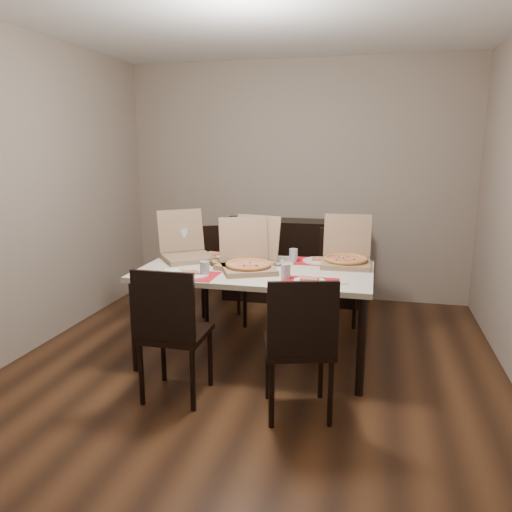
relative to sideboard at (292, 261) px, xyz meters
name	(u,v)px	position (x,y,z in m)	size (l,w,h in m)	color
ground	(254,367)	(0.00, -1.78, -0.46)	(3.80, 4.00, 0.02)	#442715
room_walls	(266,140)	(0.00, -1.35, 1.28)	(3.84, 4.02, 2.62)	gray
sideboard	(292,261)	(0.00, 0.00, 0.00)	(1.50, 0.40, 0.90)	black
dining_table	(256,277)	(-0.02, -1.62, 0.23)	(1.80, 1.00, 0.75)	beige
chair_near_left	(171,329)	(-0.40, -2.42, 0.06)	(0.42, 0.42, 0.93)	black
chair_near_right	(300,342)	(0.46, -2.44, 0.06)	(0.52, 0.52, 0.93)	black
chair_far_left	(222,270)	(-0.55, -0.81, 0.06)	(0.56, 0.56, 0.93)	black
chair_far_right	(333,276)	(0.52, -0.79, 0.06)	(0.55, 0.55, 0.93)	black
setting_near_left	(191,273)	(-0.44, -1.94, 0.32)	(0.51, 0.30, 0.11)	red
setting_near_right	(302,278)	(0.39, -1.91, 0.32)	(0.49, 0.30, 0.11)	red
setting_far_left	(217,254)	(-0.44, -1.29, 0.32)	(0.50, 0.30, 0.11)	red
setting_far_right	(313,259)	(0.39, -1.29, 0.32)	(0.51, 0.30, 0.11)	red
napkin_loose	(266,268)	(0.06, -1.62, 0.31)	(0.12, 0.11, 0.02)	white
pizza_box_center	(247,263)	(-0.07, -1.69, 0.36)	(0.53, 0.56, 0.39)	#87694E
pizza_box_right	(346,258)	(0.66, -1.33, 0.36)	(0.40, 0.44, 0.39)	#87694E
pizza_box_left	(186,251)	(-0.68, -1.42, 0.36)	(0.58, 0.59, 0.40)	#87694E
pizza_box_extra	(249,259)	(-0.09, -1.56, 0.36)	(0.47, 0.50, 0.39)	#87694E
faina_plate	(226,263)	(-0.29, -1.53, 0.31)	(0.27, 0.27, 0.03)	black
dip_bowl	(275,263)	(0.10, -1.46, 0.32)	(0.14, 0.14, 0.03)	white
soda_bottle	(183,241)	(-0.77, -1.26, 0.42)	(0.09, 0.09, 0.28)	silver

